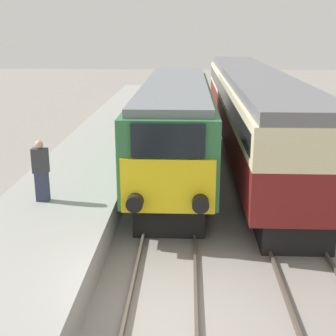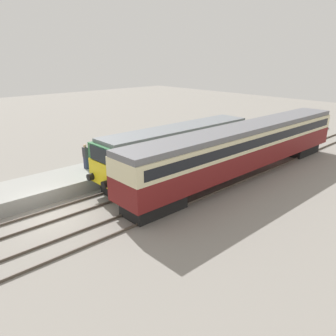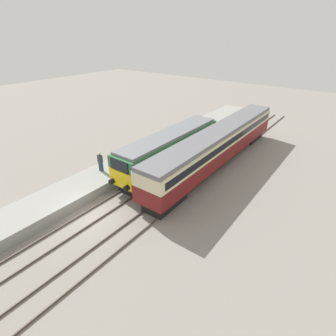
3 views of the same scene
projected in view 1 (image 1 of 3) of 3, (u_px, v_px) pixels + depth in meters
name	position (u px, v px, depth m)	size (l,w,h in m)	color
ground_plane	(161.00, 316.00, 9.63)	(120.00, 120.00, 0.00)	gray
platform_left	(85.00, 176.00, 17.30)	(3.50, 50.00, 0.88)	gray
rails_near_track	(171.00, 218.00, 14.40)	(1.51, 60.00, 0.14)	#4C4238
rails_far_track	(282.00, 220.00, 14.26)	(1.50, 60.00, 0.14)	#4C4238
locomotive	(175.00, 124.00, 18.46)	(2.70, 13.77, 3.70)	black
passenger_carriage	(251.00, 103.00, 21.58)	(2.75, 21.94, 3.84)	black
person_on_platform	(41.00, 171.00, 13.34)	(0.44, 0.26, 1.79)	#2D334C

